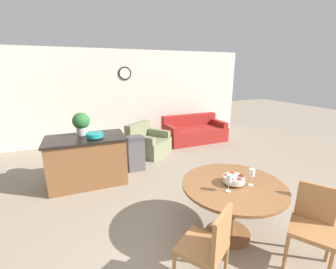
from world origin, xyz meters
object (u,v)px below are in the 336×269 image
Objects in this scene: wine_glass_left at (229,179)px; potted_plant at (81,122)px; kitchen_island at (88,160)px; couch at (194,132)px; wine_glass_right at (252,173)px; dining_chair_near_right at (313,222)px; trash_bin at (136,154)px; dining_table at (232,196)px; teal_bowl at (95,135)px; dining_chair_near_left at (209,245)px; fruit_bowl at (234,179)px; armchair at (147,143)px.

wine_glass_left is 0.50× the size of potted_plant.
kitchen_island is at bearing 122.13° from wine_glass_left.
wine_glass_right is at bearing -110.52° from couch.
trash_bin is (-1.20, 3.12, -0.14)m from dining_chair_near_right.
kitchen_island is at bearing 126.37° from dining_table.
wine_glass_left is 2.56m from teal_bowl.
trash_bin is 0.41× the size of couch.
teal_bowl is 1.08m from trash_bin.
dining_chair_near_left is 2.96× the size of teal_bowl.
couch is at bearing 29.31° from dining_chair_near_left.
kitchen_island reaches higher than dining_chair_near_left.
dining_chair_near_left is 2.13× the size of potted_plant.
dining_table is at bearing 150.66° from wine_glass_right.
couch is at bearing 27.55° from kitchen_island.
dining_chair_near_left is at bearing -140.11° from wine_glass_left.
wine_glass_left is 2.66m from trash_bin.
dining_table is 1.40× the size of dining_chair_near_left.
kitchen_island is (-2.18, 2.90, -0.05)m from dining_chair_near_right.
wine_glass_right reaches higher than trash_bin.
couch reaches higher than dining_table.
kitchen_island reaches higher than fruit_bowl.
kitchen_island is 1.89m from armchair.
wine_glass_right reaches higher than dining_chair_near_left.
wine_glass_right is (0.18, -0.10, 0.33)m from dining_table.
dining_table is at bearing -54.75° from teal_bowl.
dining_chair_near_right is at bearing -40.30° from dining_chair_near_left.
wine_glass_left is (-0.17, -0.12, 0.33)m from dining_table.
teal_bowl reaches higher than dining_chair_near_right.
armchair is (0.04, 3.45, -0.63)m from wine_glass_left.
dining_table is 2.53m from trash_bin.
dining_table is 1.05× the size of armchair.
kitchen_island is 3.59m from couch.
armchair is (-0.67, 4.01, -0.24)m from dining_chair_near_right.
couch is 1.75m from armchair.
couch is (0.99, 4.56, -0.24)m from dining_chair_near_right.
armchair is (-1.66, -0.55, 0.00)m from couch.
potted_plant is at bearing 121.17° from teal_bowl.
dining_chair_near_left reaches higher than fruit_bowl.
fruit_bowl is 0.21× the size of armchair.
dining_chair_near_right is at bearing -38.27° from wine_glass_left.
teal_bowl is 0.72× the size of potted_plant.
trash_bin is (-0.65, 2.44, -0.44)m from fruit_bowl.
wine_glass_left is 4.39m from couch.
dining_chair_near_right reaches higher than fruit_bowl.
wine_glass_right is 0.12× the size of couch.
trash_bin is at bearing 108.05° from wine_glass_right.
dining_chair_near_right is at bearing -51.23° from dining_table.
wine_glass_right is at bearing -29.24° from fruit_bowl.
couch is at bearing 71.14° from wine_glass_right.
teal_bowl is at bearing -156.64° from trash_bin.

